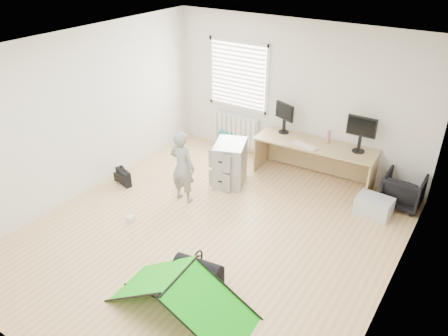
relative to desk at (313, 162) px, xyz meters
The scene contains 18 objects.
ground 2.47m from the desk, 104.28° to the right, with size 5.50×5.50×0.00m, color tan.
back_wall 1.22m from the desk, 147.35° to the left, with size 5.00×0.02×2.70m, color silver.
window 2.19m from the desk, 169.14° to the left, with size 1.20×0.06×1.20m, color silver.
radiator 1.83m from the desk, behind, with size 1.00×0.12×0.60m, color silver.
desk is the anchor object (origin of this frame).
filing_cabinet 1.48m from the desk, 142.45° to the right, with size 0.50×0.67×0.78m, color gray.
monitor_left 0.89m from the desk, 169.23° to the left, with size 0.44×0.09×0.42m, color black.
monitor_right 0.94m from the desk, ahead, with size 0.48×0.10×0.46m, color black.
keyboard 0.43m from the desk, 118.71° to the right, with size 0.46×0.16×0.02m, color beige.
thermos 0.53m from the desk, 42.49° to the left, with size 0.07×0.07×0.24m, color #B36465.
office_chair 1.55m from the desk, ahead, with size 0.59×0.61×0.56m, color black.
person 2.37m from the desk, 130.31° to the right, with size 0.45×0.30×1.24m, color gray.
kite 3.74m from the desk, 90.48° to the right, with size 1.76×0.77×0.55m, color #15BF12, non-canonical shape.
storage_crate 1.36m from the desk, 20.98° to the right, with size 0.54×0.38×0.30m, color silver.
tote_bag 2.02m from the desk, behind, with size 0.32×0.14×0.38m, color teal.
laptop_bag 3.37m from the desk, 143.91° to the right, with size 0.37×0.11×0.28m, color black.
white_box 3.31m from the desk, 123.17° to the right, with size 0.11×0.11×0.11m, color silver.
duffel_bag 3.27m from the desk, 92.46° to the right, with size 0.60×0.31×0.26m, color black.
Camera 1 is at (3.05, -4.22, 3.97)m, focal length 35.00 mm.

